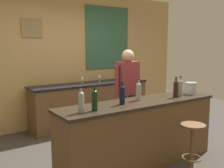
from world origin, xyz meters
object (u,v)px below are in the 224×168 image
at_px(bar_stool, 192,140).
at_px(wine_bottle_f, 180,87).
at_px(bartender, 128,90).
at_px(wine_glass_c, 129,75).
at_px(wine_glass_a, 82,78).
at_px(wine_bottle_e, 176,88).
at_px(wine_bottle_c, 122,94).
at_px(ice_bucket, 191,88).
at_px(wine_bottle_b, 95,100).
at_px(wine_glass_b, 99,76).
at_px(wine_bottle_d, 138,91).
at_px(wine_bottle_a, 81,101).

height_order(bar_stool, wine_bottle_f, wine_bottle_f).
bearing_deg(bartender, wine_glass_c, 51.00).
distance_m(wine_glass_a, wine_glass_c, 1.17).
bearing_deg(bar_stool, wine_bottle_e, 64.97).
xyz_separation_m(wine_bottle_e, wine_glass_c, (0.77, 2.11, -0.05)).
bearing_deg(wine_bottle_c, ice_bucket, -0.96).
xyz_separation_m(wine_bottle_b, wine_glass_b, (1.45, 2.24, -0.05)).
bearing_deg(bar_stool, wine_glass_a, 93.07).
relative_size(bar_stool, ice_bucket, 3.62).
distance_m(bar_stool, wine_glass_c, 2.90).
bearing_deg(wine_bottle_e, wine_bottle_c, 175.73).
height_order(wine_bottle_d, wine_glass_c, wine_bottle_d).
relative_size(wine_bottle_c, wine_bottle_d, 1.00).
height_order(bartender, wine_bottle_a, bartender).
height_order(wine_bottle_a, wine_glass_a, wine_bottle_a).
bearing_deg(wine_bottle_c, wine_bottle_a, -172.82).
relative_size(wine_bottle_d, wine_glass_c, 1.97).
distance_m(bartender, wine_glass_c, 1.63).
distance_m(wine_bottle_b, wine_bottle_d, 0.85).
xyz_separation_m(wine_bottle_f, wine_glass_c, (0.64, 2.09, -0.05)).
bearing_deg(wine_bottle_b, wine_bottle_c, 10.96).
bearing_deg(bartender, wine_bottle_a, -147.51).
xyz_separation_m(wine_bottle_c, wine_glass_a, (0.54, 2.14, -0.05)).
distance_m(wine_bottle_c, wine_bottle_f, 1.07).
xyz_separation_m(wine_bottle_b, wine_bottle_f, (1.55, 0.05, 0.00)).
relative_size(bar_stool, wine_glass_b, 4.39).
height_order(bartender, wine_glass_c, bartender).
relative_size(wine_bottle_e, wine_glass_c, 1.97).
height_order(wine_bottle_b, wine_bottle_d, same).
distance_m(wine_bottle_a, wine_bottle_d, 1.02).
bearing_deg(bar_stool, ice_bucket, 42.10).
relative_size(wine_bottle_b, wine_bottle_e, 1.00).
xyz_separation_m(wine_bottle_e, wine_glass_a, (-0.40, 2.21, -0.05)).
bearing_deg(wine_bottle_b, bartender, 36.56).
relative_size(wine_bottle_b, wine_bottle_c, 1.00).
bearing_deg(ice_bucket, bartender, 129.87).
bearing_deg(wine_bottle_a, wine_bottle_b, -3.40).
height_order(wine_bottle_c, wine_bottle_e, same).
height_order(wine_bottle_d, wine_glass_b, wine_bottle_d).
bearing_deg(wine_bottle_c, wine_bottle_b, -169.04).
xyz_separation_m(wine_bottle_d, wine_glass_a, (0.19, 2.06, -0.05)).
height_order(wine_bottle_c, wine_glass_b, wine_bottle_c).
distance_m(wine_bottle_b, wine_glass_b, 2.67).
distance_m(bar_stool, wine_glass_a, 2.81).
bearing_deg(wine_glass_c, wine_bottle_d, -124.88).
relative_size(wine_bottle_d, wine_glass_b, 1.97).
relative_size(wine_bottle_d, wine_bottle_f, 1.00).
bearing_deg(wine_glass_a, wine_bottle_b, -114.62).
height_order(wine_bottle_e, wine_glass_c, wine_bottle_e).
height_order(bar_stool, wine_glass_c, wine_glass_c).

